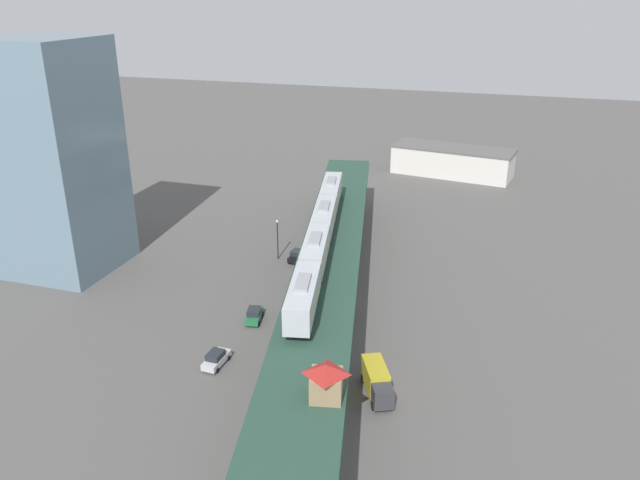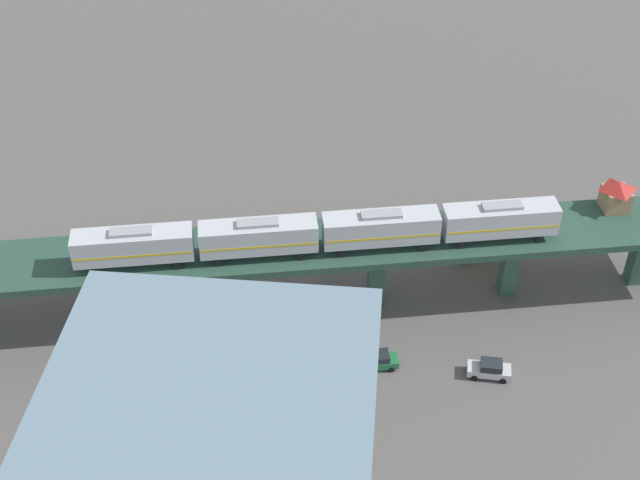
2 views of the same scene
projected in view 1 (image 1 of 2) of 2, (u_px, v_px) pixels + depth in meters
ground_plane at (331, 300)px, 91.37m from camera, size 400.00×400.00×0.00m
elevated_viaduct at (331, 253)px, 88.32m from camera, size 27.16×91.76×8.87m
subway_train at (320, 233)px, 85.21m from camera, size 12.99×49.31×4.45m
signal_hut at (326, 380)px, 54.69m from camera, size 3.81×3.81×3.40m
street_car_green at (254, 315)px, 85.44m from camera, size 2.70×4.68×1.89m
street_car_black at (297, 255)px, 104.21m from camera, size 2.07×4.46×1.89m
street_car_silver at (216, 359)px, 75.38m from camera, size 2.11×4.48×1.89m
delivery_truck at (377, 381)px, 69.77m from camera, size 5.12×7.47×3.20m
street_lamp at (278, 236)px, 103.68m from camera, size 0.44×0.44×6.94m
warehouse_building at (452, 161)px, 150.61m from camera, size 29.79×14.47×6.80m
office_tower at (53, 159)px, 95.98m from camera, size 16.00×16.00×36.00m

